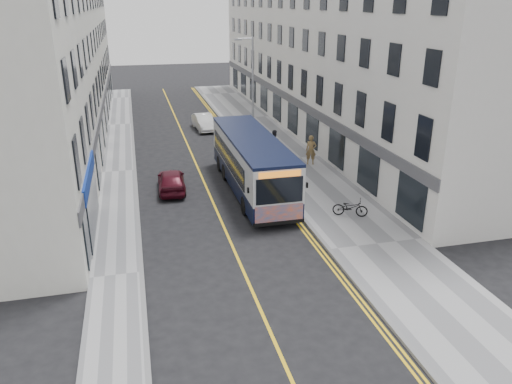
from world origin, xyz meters
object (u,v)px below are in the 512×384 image
bicycle (350,207)px  pedestrian_far (275,141)px  city_bus (252,162)px  pedestrian_near (311,150)px  car_maroon (171,180)px  car_white (204,122)px  streetlamp (252,92)px

bicycle → pedestrian_far: bearing=27.9°
city_bus → pedestrian_near: bearing=36.7°
pedestrian_far → car_maroon: size_ratio=0.44×
pedestrian_near → pedestrian_far: size_ratio=1.16×
car_maroon → city_bus: bearing=168.8°
pedestrian_near → car_white: 12.71m
bicycle → car_white: car_white is taller
streetlamp → city_bus: streetlamp is taller
pedestrian_near → car_maroon: bearing=-144.1°
pedestrian_near → streetlamp: bearing=152.3°
city_bus → car_white: size_ratio=2.78×
city_bus → car_maroon: city_bus is taller
pedestrian_far → car_white: (-3.81, 8.43, -0.29)m
bicycle → pedestrian_near: size_ratio=0.91×
city_bus → car_white: (-0.54, 15.12, -1.10)m
car_white → city_bus: bearing=-92.5°
car_white → streetlamp: bearing=-78.8°
streetlamp → pedestrian_far: streetlamp is taller
pedestrian_near → car_white: pedestrian_near is taller
streetlamp → bicycle: size_ratio=4.60×
streetlamp → city_bus: bearing=-103.4°
city_bus → bicycle: city_bus is taller
pedestrian_near → car_maroon: 9.66m
car_white → car_maroon: car_white is taller
bicycle → pedestrian_near: 8.61m
city_bus → pedestrian_near: city_bus is taller
car_white → pedestrian_near: bearing=-69.4°
streetlamp → car_white: (-2.25, 7.95, -3.73)m
streetlamp → bicycle: streetlamp is taller
car_maroon → streetlamp: bearing=-132.8°
city_bus → car_maroon: (-4.46, 1.11, -1.11)m
streetlamp → car_maroon: 9.43m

